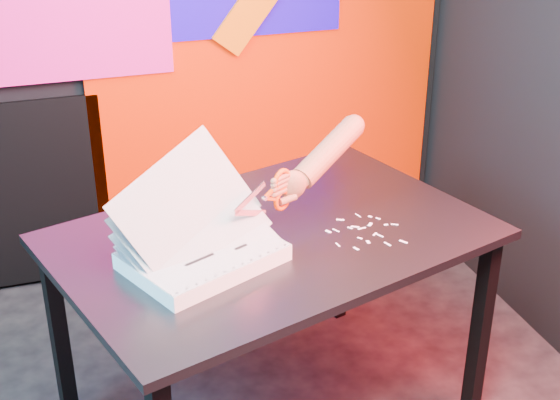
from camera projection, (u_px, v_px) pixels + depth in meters
name	position (u px, v px, depth m)	size (l,w,h in m)	color
room	(186.00, 84.00, 1.84)	(3.01, 3.01, 2.71)	black
backdrop	(134.00, 72.00, 3.28)	(2.88, 0.05, 2.08)	red
work_table	(272.00, 255.00, 2.47)	(1.51, 1.22, 0.75)	black
printout_stack	(202.00, 253.00, 2.25)	(0.52, 0.45, 0.38)	silver
scissors	(278.00, 192.00, 2.37)	(0.22, 0.13, 0.14)	#ACACAC
hand_forearm	(323.00, 157.00, 2.50)	(0.38, 0.25, 0.19)	#8B5B3E
paper_clippings	(364.00, 231.00, 2.44)	(0.24, 0.23, 0.00)	white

